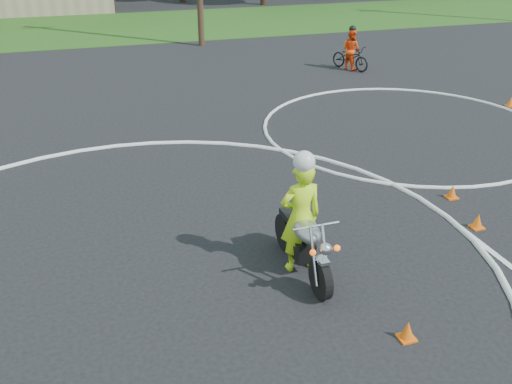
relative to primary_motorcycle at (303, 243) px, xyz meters
name	(u,v)px	position (x,y,z in m)	size (l,w,h in m)	color
grass_strip	(85,29)	(-2.50, 24.90, -0.56)	(120.00, 10.00, 0.02)	#1E4714
course_markings	(246,214)	(-0.33, 2.26, -0.56)	(19.05, 19.05, 0.12)	silver
primary_motorcycle	(303,243)	(0.00, 0.00, 0.00)	(0.78, 2.23, 1.17)	black
rider_primary_grp	(301,214)	(0.00, 0.14, 0.48)	(0.73, 0.48, 2.17)	#BCEE19
rider_second_grp	(351,54)	(7.06, 12.65, 0.03)	(1.28, 1.86, 1.69)	black
traffic_cones	(394,211)	(2.48, 1.26, -0.43)	(23.26, 10.24, 0.30)	#EF5F0C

